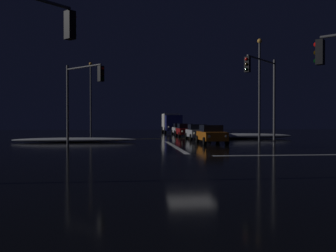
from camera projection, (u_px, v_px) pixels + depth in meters
ground at (191, 157)px, 19.47m from camera, size 120.00×120.00×0.10m
stop_line_north at (175, 146)px, 26.92m from camera, size 0.35×12.75×0.01m
centre_line_ns at (162, 139)px, 38.46m from camera, size 22.00×0.15×0.01m
crosswalk_bar_east at (324, 155)px, 20.23m from camera, size 12.75×0.40×0.01m
snow_bank_left_curb at (75, 140)px, 32.30m from camera, size 11.05×1.50×0.42m
snow_bank_right_curb at (240, 136)px, 38.35m from camera, size 11.56×1.50×0.59m
sedan_orange at (211, 134)px, 29.93m from camera, size 2.02×4.33×1.57m
sedan_silver at (197, 132)px, 36.60m from camera, size 2.02×4.33×1.57m
sedan_red at (185, 130)px, 43.31m from camera, size 2.02×4.33×1.57m
sedan_white at (180, 129)px, 49.82m from camera, size 2.02×4.33×1.57m
box_truck at (171, 122)px, 57.01m from camera, size 2.68×8.28×3.08m
traffic_signal_sw at (20, 46)px, 11.90m from camera, size 2.74×2.74×6.40m
traffic_signal_ne at (264, 84)px, 26.58m from camera, size 3.53×3.53×6.68m
traffic_signal_nw at (81, 90)px, 25.44m from camera, size 2.97×2.97×6.00m
streetlamp_right_near at (259, 83)px, 33.27m from camera, size 0.44×0.44×9.52m
streetlamp_left_far at (91, 93)px, 47.48m from camera, size 0.44×0.44×9.68m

